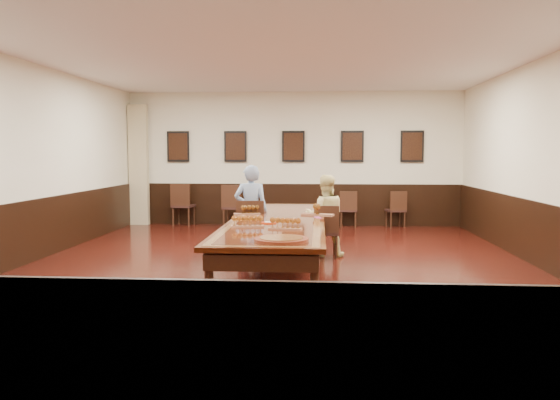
# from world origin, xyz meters

# --- Properties ---
(floor) EXTENTS (8.00, 10.00, 0.02)m
(floor) POSITION_xyz_m (0.00, 0.00, -0.01)
(floor) COLOR black
(floor) RESTS_ON ground
(ceiling) EXTENTS (8.00, 10.00, 0.02)m
(ceiling) POSITION_xyz_m (0.00, 0.00, 3.21)
(ceiling) COLOR white
(ceiling) RESTS_ON floor
(wall_back) EXTENTS (8.00, 0.02, 3.20)m
(wall_back) POSITION_xyz_m (0.00, 5.01, 1.60)
(wall_back) COLOR #EBE7C5
(wall_back) RESTS_ON floor
(wall_front) EXTENTS (8.00, 0.02, 3.20)m
(wall_front) POSITION_xyz_m (0.00, -5.01, 1.60)
(wall_front) COLOR #EBE7C5
(wall_front) RESTS_ON floor
(wall_left) EXTENTS (0.02, 10.00, 3.20)m
(wall_left) POSITION_xyz_m (-4.01, 0.00, 1.60)
(wall_left) COLOR #EBE7C5
(wall_left) RESTS_ON floor
(wall_right) EXTENTS (0.02, 10.00, 3.20)m
(wall_right) POSITION_xyz_m (4.01, 0.00, 1.60)
(wall_right) COLOR #EBE7C5
(wall_right) RESTS_ON floor
(chair_man) EXTENTS (0.49, 0.53, 0.97)m
(chair_man) POSITION_xyz_m (-0.52, 0.86, 0.49)
(chair_man) COLOR black
(chair_man) RESTS_ON floor
(chair_woman) EXTENTS (0.44, 0.48, 0.88)m
(chair_woman) POSITION_xyz_m (0.73, 0.96, 0.44)
(chair_woman) COLOR black
(chair_woman) RESTS_ON floor
(spare_chair_a) EXTENTS (0.53, 0.57, 1.02)m
(spare_chair_a) POSITION_xyz_m (-2.64, 4.72, 0.51)
(spare_chair_a) COLOR black
(spare_chair_a) RESTS_ON floor
(spare_chair_b) EXTENTS (0.52, 0.56, 1.00)m
(spare_chair_b) POSITION_xyz_m (-1.38, 4.50, 0.50)
(spare_chair_b) COLOR black
(spare_chair_b) RESTS_ON floor
(spare_chair_c) EXTENTS (0.44, 0.47, 0.86)m
(spare_chair_c) POSITION_xyz_m (1.32, 4.72, 0.43)
(spare_chair_c) COLOR black
(spare_chair_c) RESTS_ON floor
(spare_chair_d) EXTENTS (0.49, 0.51, 0.86)m
(spare_chair_d) POSITION_xyz_m (2.42, 4.75, 0.43)
(spare_chair_d) COLOR black
(spare_chair_d) RESTS_ON floor
(person_man) EXTENTS (0.59, 0.41, 1.55)m
(person_man) POSITION_xyz_m (-0.52, 0.97, 0.77)
(person_man) COLOR #4572AC
(person_man) RESTS_ON floor
(person_woman) EXTENTS (0.72, 0.58, 1.38)m
(person_woman) POSITION_xyz_m (0.73, 1.06, 0.69)
(person_woman) COLOR #F8EA9B
(person_woman) RESTS_ON floor
(pink_phone) EXTENTS (0.12, 0.17, 0.01)m
(pink_phone) POSITION_xyz_m (0.60, 0.23, 0.76)
(pink_phone) COLOR #D246A0
(pink_phone) RESTS_ON conference_table
(curtain) EXTENTS (0.45, 0.18, 2.90)m
(curtain) POSITION_xyz_m (-3.75, 4.82, 1.45)
(curtain) COLOR #C2B485
(curtain) RESTS_ON floor
(wainscoting) EXTENTS (8.00, 10.00, 1.00)m
(wainscoting) POSITION_xyz_m (0.00, 0.00, 0.50)
(wainscoting) COLOR black
(wainscoting) RESTS_ON floor
(conference_table) EXTENTS (1.40, 5.00, 0.76)m
(conference_table) POSITION_xyz_m (0.00, 0.00, 0.61)
(conference_table) COLOR #321208
(conference_table) RESTS_ON floor
(posters) EXTENTS (6.14, 0.04, 0.74)m
(posters) POSITION_xyz_m (0.00, 4.94, 1.90)
(posters) COLOR black
(posters) RESTS_ON wall_back
(flight_a) EXTENTS (0.44, 0.24, 0.16)m
(flight_a) POSITION_xyz_m (-0.52, 0.57, 0.82)
(flight_a) COLOR brown
(flight_a) RESTS_ON conference_table
(flight_b) EXTENTS (0.54, 0.31, 0.19)m
(flight_b) POSITION_xyz_m (0.60, 0.51, 0.84)
(flight_b) COLOR brown
(flight_b) RESTS_ON conference_table
(flight_c) EXTENTS (0.46, 0.20, 0.16)m
(flight_c) POSITION_xyz_m (-0.34, -0.91, 0.83)
(flight_c) COLOR brown
(flight_c) RESTS_ON conference_table
(flight_d) EXTENTS (0.45, 0.21, 0.16)m
(flight_d) POSITION_xyz_m (0.18, -1.10, 0.83)
(flight_d) COLOR brown
(flight_d) RESTS_ON conference_table
(red_plate_grp) EXTENTS (0.22, 0.22, 0.03)m
(red_plate_grp) POSITION_xyz_m (-0.09, -0.49, 0.76)
(red_plate_grp) COLOR red
(red_plate_grp) RESTS_ON conference_table
(carved_platter) EXTENTS (0.72, 0.72, 0.05)m
(carved_platter) POSITION_xyz_m (0.20, -2.05, 0.77)
(carved_platter) COLOR #581E11
(carved_platter) RESTS_ON conference_table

